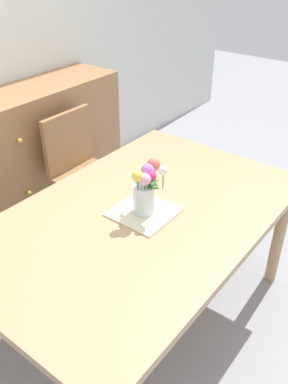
{
  "coord_description": "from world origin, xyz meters",
  "views": [
    {
      "loc": [
        -1.29,
        -1.02,
        1.92
      ],
      "look_at": [
        0.01,
        -0.01,
        0.87
      ],
      "focal_mm": 38.46,
      "sensor_mm": 36.0,
      "label": 1
    }
  ],
  "objects_px": {
    "dresser": "(38,153)",
    "flower_vase": "(146,187)",
    "chair_right": "(81,167)",
    "dining_table": "(140,226)"
  },
  "relations": [
    {
      "from": "chair_right",
      "to": "flower_vase",
      "type": "xyz_separation_m",
      "value": [
        -0.42,
        -0.9,
        0.38
      ]
    },
    {
      "from": "dining_table",
      "to": "dresser",
      "type": "xyz_separation_m",
      "value": [
        0.43,
        1.33,
        -0.17
      ]
    },
    {
      "from": "dining_table",
      "to": "flower_vase",
      "type": "height_order",
      "value": "flower_vase"
    },
    {
      "from": "chair_right",
      "to": "dresser",
      "type": "relative_size",
      "value": 0.64
    },
    {
      "from": "dresser",
      "to": "flower_vase",
      "type": "distance_m",
      "value": 1.46
    },
    {
      "from": "dining_table",
      "to": "dresser",
      "type": "relative_size",
      "value": 1.22
    },
    {
      "from": "chair_right",
      "to": "flower_vase",
      "type": "relative_size",
      "value": 3.43
    },
    {
      "from": "dresser",
      "to": "flower_vase",
      "type": "relative_size",
      "value": 5.37
    },
    {
      "from": "dresser",
      "to": "chair_right",
      "type": "bearing_deg",
      "value": -87.19
    },
    {
      "from": "chair_right",
      "to": "flower_vase",
      "type": "bearing_deg",
      "value": 64.88
    }
  ]
}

